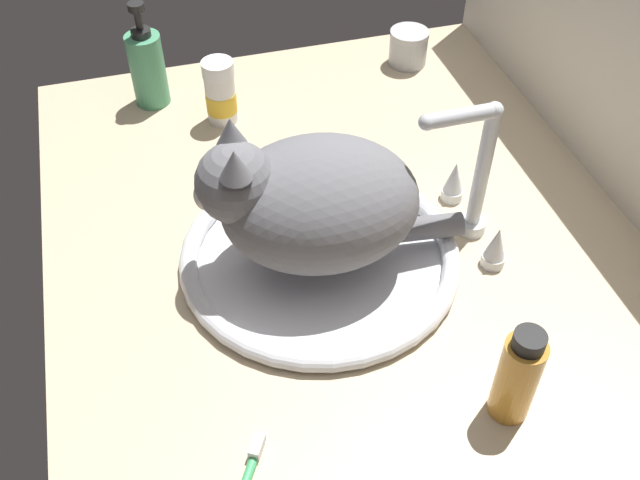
% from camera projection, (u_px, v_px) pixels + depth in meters
% --- Properties ---
extents(countertop, '(1.05, 0.80, 0.03)m').
position_uv_depth(countertop, '(347.00, 255.00, 1.01)').
color(countertop, '#CCB793').
rests_on(countertop, ground).
extents(sink_basin, '(0.37, 0.37, 0.02)m').
position_uv_depth(sink_basin, '(320.00, 255.00, 0.98)').
color(sink_basin, white).
rests_on(sink_basin, countertop).
extents(faucet, '(0.17, 0.12, 0.21)m').
position_uv_depth(faucet, '(474.00, 185.00, 0.97)').
color(faucet, silver).
rests_on(faucet, countertop).
extents(cat, '(0.22, 0.35, 0.20)m').
position_uv_depth(cat, '(307.00, 202.00, 0.90)').
color(cat, slate).
rests_on(cat, sink_basin).
extents(soap_pump_bottle, '(0.06, 0.06, 0.18)m').
position_uv_depth(soap_pump_bottle, '(147.00, 67.00, 1.20)').
color(soap_pump_bottle, '#4C9E70').
rests_on(soap_pump_bottle, countertop).
extents(pill_bottle, '(0.05, 0.05, 0.11)m').
position_uv_depth(pill_bottle, '(220.00, 94.00, 1.17)').
color(pill_bottle, white).
rests_on(pill_bottle, countertop).
extents(amber_bottle, '(0.05, 0.05, 0.13)m').
position_uv_depth(amber_bottle, '(518.00, 376.00, 0.78)').
color(amber_bottle, gold).
rests_on(amber_bottle, countertop).
extents(metal_jar, '(0.07, 0.07, 0.06)m').
position_uv_depth(metal_jar, '(408.00, 47.00, 1.31)').
color(metal_jar, '#B2B5BA').
rests_on(metal_jar, countertop).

